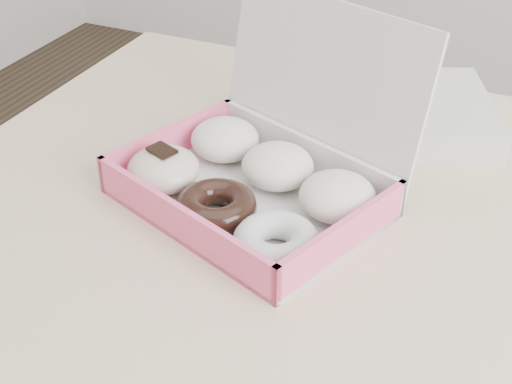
% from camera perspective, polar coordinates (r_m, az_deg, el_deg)
% --- Properties ---
extents(table, '(1.20, 0.80, 0.75)m').
position_cam_1_polar(table, '(0.88, 11.94, -7.22)').
color(table, '#CCB486').
rests_on(table, ground).
extents(donut_box, '(0.37, 0.35, 0.21)m').
position_cam_1_polar(donut_box, '(0.85, 0.05, 1.53)').
color(donut_box, silver).
rests_on(donut_box, table).
extents(newspapers, '(0.33, 0.30, 0.04)m').
position_cam_1_polar(newspapers, '(1.03, 10.96, 6.29)').
color(newspapers, silver).
rests_on(newspapers, table).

